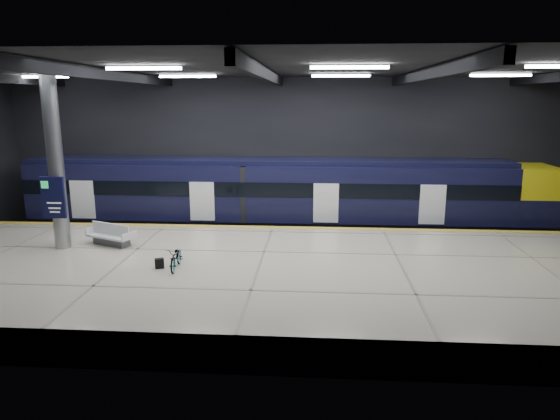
# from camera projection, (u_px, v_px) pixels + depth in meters

# --- Properties ---
(ground) EXTENTS (30.00, 30.00, 0.00)m
(ground) POSITION_uv_depth(u_px,v_px,m) (267.00, 270.00, 20.44)
(ground) COLOR black
(ground) RESTS_ON ground
(room_shell) EXTENTS (30.10, 16.10, 8.05)m
(room_shell) POSITION_uv_depth(u_px,v_px,m) (266.00, 129.00, 19.21)
(room_shell) COLOR black
(room_shell) RESTS_ON ground
(platform) EXTENTS (30.00, 11.00, 1.10)m
(platform) POSITION_uv_depth(u_px,v_px,m) (260.00, 279.00, 17.88)
(platform) COLOR beige
(platform) RESTS_ON ground
(safety_strip) EXTENTS (30.00, 0.40, 0.01)m
(safety_strip) POSITION_uv_depth(u_px,v_px,m) (272.00, 227.00, 22.88)
(safety_strip) COLOR gold
(safety_strip) RESTS_ON platform
(rails) EXTENTS (30.00, 1.52, 0.16)m
(rails) POSITION_uv_depth(u_px,v_px,m) (277.00, 233.00, 25.78)
(rails) COLOR gray
(rails) RESTS_ON ground
(train) EXTENTS (29.40, 2.84, 3.79)m
(train) POSITION_uv_depth(u_px,v_px,m) (302.00, 196.00, 25.26)
(train) COLOR black
(train) RESTS_ON ground
(bench) EXTENTS (2.18, 1.56, 0.89)m
(bench) POSITION_uv_depth(u_px,v_px,m) (111.00, 237.00, 20.07)
(bench) COLOR #595B60
(bench) RESTS_ON platform
(bicycle) EXTENTS (0.64, 1.57, 0.81)m
(bicycle) POSITION_uv_depth(u_px,v_px,m) (176.00, 257.00, 17.21)
(bicycle) COLOR #99999E
(bicycle) RESTS_ON platform
(pannier_bag) EXTENTS (0.35, 0.28, 0.35)m
(pannier_bag) POSITION_uv_depth(u_px,v_px,m) (159.00, 263.00, 17.30)
(pannier_bag) COLOR black
(pannier_bag) RESTS_ON platform
(info_column) EXTENTS (0.90, 0.78, 6.90)m
(info_column) POSITION_uv_depth(u_px,v_px,m) (55.00, 163.00, 19.03)
(info_column) COLOR #9EA0A5
(info_column) RESTS_ON platform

